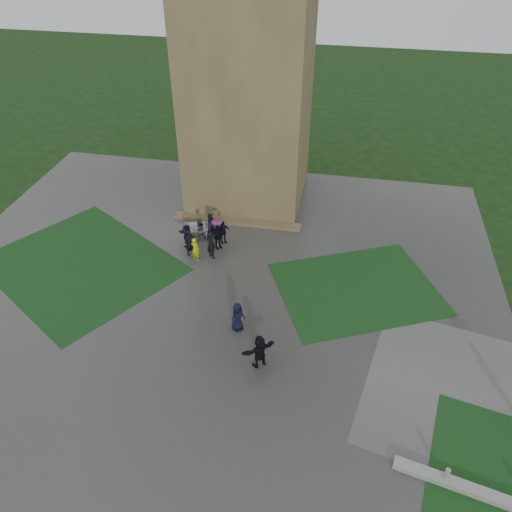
% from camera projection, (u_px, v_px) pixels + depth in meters
% --- Properties ---
extents(ground, '(120.00, 120.00, 0.00)m').
position_uv_depth(ground, '(194.00, 329.00, 26.71)').
color(ground, black).
extents(plaza, '(34.00, 34.00, 0.02)m').
position_uv_depth(plaza, '(204.00, 304.00, 28.28)').
color(plaza, '#363634').
rests_on(plaza, ground).
extents(lawn_inset_left, '(14.10, 13.46, 0.01)m').
position_uv_depth(lawn_inset_left, '(81.00, 265.00, 31.13)').
color(lawn_inset_left, '#133615').
rests_on(lawn_inset_left, plaza).
extents(lawn_inset_right, '(11.12, 10.15, 0.01)m').
position_uv_depth(lawn_inset_right, '(357.00, 289.00, 29.33)').
color(lawn_inset_right, '#133615').
rests_on(lawn_inset_right, plaza).
extents(tower, '(8.00, 8.00, 18.00)m').
position_uv_depth(tower, '(249.00, 74.00, 33.08)').
color(tower, brown).
rests_on(tower, ground).
extents(tower_plinth, '(9.00, 0.80, 0.22)m').
position_uv_depth(tower_plinth, '(237.00, 221.00, 34.96)').
color(tower_plinth, brown).
rests_on(tower_plinth, plaza).
extents(bench, '(1.70, 0.92, 0.94)m').
position_uv_depth(bench, '(197.00, 229.00, 33.49)').
color(bench, '#A2A29E').
rests_on(bench, plaza).
extents(visitor_cluster, '(3.42, 3.21, 2.53)m').
position_uv_depth(visitor_cluster, '(205.00, 235.00, 31.89)').
color(visitor_cluster, black).
rests_on(visitor_cluster, plaza).
extents(pedestrian_mid, '(0.98, 1.03, 1.75)m').
position_uv_depth(pedestrian_mid, '(238.00, 317.00, 26.18)').
color(pedestrian_mid, black).
rests_on(pedestrian_mid, plaza).
extents(pedestrian_near, '(1.77, 1.60, 1.90)m').
position_uv_depth(pedestrian_near, '(260.00, 351.00, 24.16)').
color(pedestrian_near, black).
rests_on(pedestrian_near, plaza).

